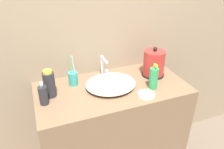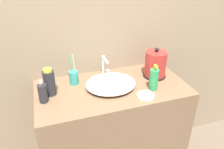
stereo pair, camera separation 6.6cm
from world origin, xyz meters
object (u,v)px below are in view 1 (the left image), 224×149
(faucet, at_px, (104,66))
(lotion_bottle, at_px, (43,95))
(shampoo_bottle, at_px, (49,84))
(electric_kettle, at_px, (154,64))
(mouthwash_bottle, at_px, (154,78))
(toothbrush_cup, at_px, (73,78))

(faucet, distance_m, lotion_bottle, 0.49)
(faucet, height_order, shampoo_bottle, shampoo_bottle)
(electric_kettle, bearing_deg, mouthwash_bottle, -120.72)
(lotion_bottle, height_order, shampoo_bottle, shampoo_bottle)
(lotion_bottle, xyz_separation_m, mouthwash_bottle, (0.71, -0.08, 0.01))
(electric_kettle, height_order, shampoo_bottle, electric_kettle)
(electric_kettle, bearing_deg, faucet, 161.96)
(lotion_bottle, relative_size, shampoo_bottle, 0.84)
(electric_kettle, xyz_separation_m, lotion_bottle, (-0.81, -0.08, -0.03))
(faucet, height_order, lotion_bottle, faucet)
(electric_kettle, relative_size, mouthwash_bottle, 1.24)
(lotion_bottle, bearing_deg, electric_kettle, 5.91)
(shampoo_bottle, distance_m, mouthwash_bottle, 0.68)
(faucet, height_order, mouthwash_bottle, mouthwash_bottle)
(shampoo_bottle, height_order, mouthwash_bottle, shampoo_bottle)
(faucet, relative_size, toothbrush_cup, 0.71)
(faucet, bearing_deg, electric_kettle, -18.04)
(lotion_bottle, bearing_deg, shampoo_bottle, 56.73)
(toothbrush_cup, bearing_deg, shampoo_bottle, -151.96)
(mouthwash_bottle, bearing_deg, electric_kettle, 59.28)
(lotion_bottle, bearing_deg, faucet, 23.76)
(shampoo_bottle, xyz_separation_m, mouthwash_bottle, (0.66, -0.15, -0.01))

